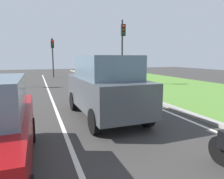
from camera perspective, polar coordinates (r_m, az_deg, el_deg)
name	(u,v)px	position (r m, az deg, el deg)	size (l,w,h in m)	color
ground_plane	(64,97)	(12.18, -13.01, -1.95)	(60.00, 60.00, 0.00)	#383533
lane_line_center	(51,98)	(12.12, -16.30, -2.11)	(0.12, 32.00, 0.01)	silver
lane_line_right_edge	(122,93)	(13.09, 2.81, -0.98)	(0.12, 32.00, 0.01)	silver
grass_verge_right	(186,89)	(15.63, 19.62, 0.20)	(9.00, 48.00, 0.06)	#548433
curb_right	(129,92)	(13.28, 4.80, -0.61)	(0.24, 48.00, 0.12)	#9E9B93
car_suv_ahead	(105,86)	(7.62, -1.85, 0.85)	(2.08, 4.56, 2.28)	#474C51
traffic_light_near_right	(123,42)	(17.21, 2.95, 12.83)	(0.32, 0.50, 5.19)	#2D2D2D
traffic_light_far_median	(53,51)	(24.34, -15.94, 10.19)	(0.32, 0.50, 4.33)	#2D2D2D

